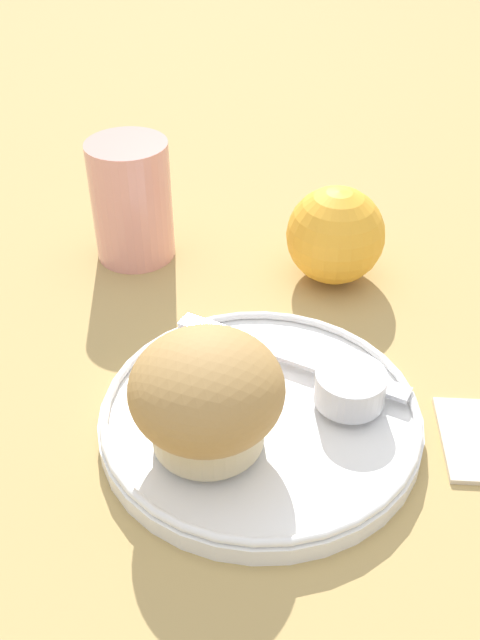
{
  "coord_description": "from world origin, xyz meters",
  "views": [
    {
      "loc": [
        0.02,
        -0.36,
        0.37
      ],
      "look_at": [
        -0.0,
        0.04,
        0.06
      ],
      "focal_mm": 40.0,
      "sensor_mm": 36.0,
      "label": 1
    }
  ],
  "objects_px": {
    "muffin": "(207,396)",
    "orange_fruit": "(335,235)",
    "butter_knife": "(289,355)",
    "juice_glass": "(132,201)"
  },
  "relations": [
    {
      "from": "muffin",
      "to": "orange_fruit",
      "type": "height_order",
      "value": "muffin"
    },
    {
      "from": "butter_knife",
      "to": "orange_fruit",
      "type": "height_order",
      "value": "orange_fruit"
    },
    {
      "from": "butter_knife",
      "to": "muffin",
      "type": "bearing_deg",
      "value": -97.16
    },
    {
      "from": "muffin",
      "to": "juice_glass",
      "type": "relative_size",
      "value": 0.88
    },
    {
      "from": "butter_knife",
      "to": "orange_fruit",
      "type": "distance_m",
      "value": 0.15
    },
    {
      "from": "butter_knife",
      "to": "orange_fruit",
      "type": "bearing_deg",
      "value": 98.9
    },
    {
      "from": "muffin",
      "to": "juice_glass",
      "type": "xyz_separation_m",
      "value": [
        -0.09,
        0.25,
        -0.0
      ]
    },
    {
      "from": "muffin",
      "to": "butter_knife",
      "type": "bearing_deg",
      "value": 58.42
    },
    {
      "from": "muffin",
      "to": "orange_fruit",
      "type": "xyz_separation_m",
      "value": [
        0.09,
        0.22,
        -0.01
      ]
    },
    {
      "from": "butter_knife",
      "to": "juice_glass",
      "type": "relative_size",
      "value": 1.56
    }
  ]
}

